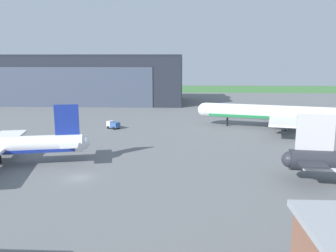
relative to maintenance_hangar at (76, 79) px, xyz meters
The scene contains 5 objects.
ground_plane 112.58m from the maintenance_hangar, 72.58° to the right, with size 440.00×440.00×0.00m, color slate.
grass_field_strip 85.49m from the maintenance_hangar, 66.70° to the left, with size 440.00×56.00×0.08m, color #41793D.
maintenance_hangar is the anchor object (origin of this frame).
airliner_far_left 101.04m from the maintenance_hangar, 38.00° to the right, with size 46.89×37.87×14.36m.
stair_truck 71.73m from the maintenance_hangar, 64.39° to the right, with size 4.20×3.71×2.20m.
Camera 1 is at (17.99, -55.32, 20.04)m, focal length 36.58 mm.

